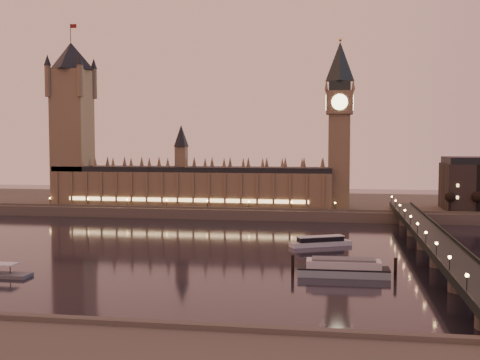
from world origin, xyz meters
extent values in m
plane|color=black|center=(0.00, 0.00, 0.00)|extent=(700.00, 700.00, 0.00)
cube|color=#423D35|center=(30.00, 165.00, 3.00)|extent=(560.00, 130.00, 6.00)
cube|color=brown|center=(-40.00, 121.00, 17.00)|extent=(180.00, 26.00, 22.00)
cube|color=black|center=(-40.00, 121.00, 29.60)|extent=(180.00, 22.00, 3.20)
cube|color=#FFCC7F|center=(-40.00, 107.50, 11.00)|extent=(153.00, 0.25, 2.20)
cube|color=brown|center=(-120.00, 121.00, 50.00)|extent=(22.00, 22.00, 88.00)
cone|color=black|center=(-120.00, 121.00, 103.00)|extent=(31.68, 31.68, 18.00)
cylinder|color=black|center=(-120.00, 121.00, 118.00)|extent=(0.44, 0.44, 12.00)
cube|color=maroon|center=(-117.80, 121.00, 122.50)|extent=(4.00, 0.15, 2.50)
cube|color=brown|center=(54.00, 121.00, 35.00)|extent=(13.00, 13.00, 58.00)
cube|color=brown|center=(54.00, 121.00, 71.00)|extent=(16.00, 16.00, 14.00)
cylinder|color=#FFEAA5|center=(54.00, 112.82, 71.00)|extent=(9.60, 0.35, 9.60)
cylinder|color=#FFEAA5|center=(45.82, 121.00, 71.00)|extent=(0.35, 9.60, 9.60)
cube|color=black|center=(54.00, 121.00, 81.00)|extent=(13.00, 13.00, 6.00)
cone|color=black|center=(54.00, 121.00, 96.00)|extent=(17.68, 17.68, 24.00)
sphere|color=gold|center=(54.00, 121.00, 109.00)|extent=(2.00, 2.00, 2.00)
cube|color=black|center=(92.00, 0.00, 8.00)|extent=(13.00, 260.00, 2.00)
cube|color=black|center=(85.70, 0.00, 9.50)|extent=(0.60, 260.00, 1.00)
cube|color=black|center=(98.30, 0.00, 9.50)|extent=(0.60, 260.00, 1.00)
cylinder|color=black|center=(118.24, 109.00, 9.89)|extent=(0.70, 0.70, 7.79)
sphere|color=black|center=(118.24, 109.00, 13.96)|extent=(5.19, 5.19, 5.19)
cylinder|color=black|center=(131.80, 109.00, 9.89)|extent=(0.70, 0.70, 7.79)
sphere|color=black|center=(131.80, 109.00, 13.96)|extent=(5.19, 5.19, 5.19)
cube|color=silver|center=(45.90, 19.57, 1.05)|extent=(28.52, 18.08, 2.10)
cube|color=black|center=(45.90, 19.57, 3.15)|extent=(21.32, 13.82, 2.10)
cube|color=silver|center=(45.90, 19.57, 4.40)|extent=(21.95, 14.30, 0.38)
cube|color=#7E94A0|center=(55.70, -40.58, 1.30)|extent=(32.18, 9.67, 2.60)
cube|color=black|center=(55.70, -40.58, 2.85)|extent=(32.18, 9.67, 0.50)
cube|color=silver|center=(55.70, -40.58, 4.40)|extent=(26.16, 8.54, 2.60)
cube|color=#595B5E|center=(55.70, -40.58, 6.05)|extent=(22.14, 7.46, 0.70)
cylinder|color=black|center=(37.71, -39.96, 3.40)|extent=(1.10, 1.10, 6.80)
cylinder|color=black|center=(73.70, -39.20, 3.40)|extent=(1.10, 1.10, 6.80)
camera|label=1|loc=(53.37, -253.59, 47.89)|focal=45.00mm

